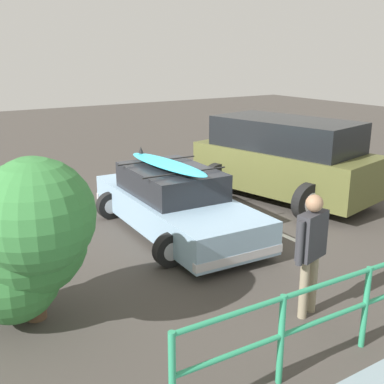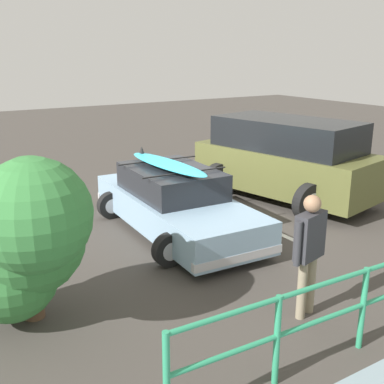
% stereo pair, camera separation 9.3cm
% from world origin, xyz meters
% --- Properties ---
extents(ground_plane, '(44.00, 44.00, 0.02)m').
position_xyz_m(ground_plane, '(0.00, 0.00, -0.01)').
color(ground_plane, '#423D38').
rests_on(ground_plane, ground).
extents(parking_stripe, '(0.12, 4.24, 0.00)m').
position_xyz_m(parking_stripe, '(-1.01, 0.44, 0.00)').
color(parking_stripe, silver).
rests_on(parking_stripe, ground).
extents(sedan_car, '(2.35, 4.47, 1.52)m').
position_xyz_m(sedan_car, '(0.62, 0.39, 0.59)').
color(sedan_car, '#8CADC6').
rests_on(sedan_car, ground).
extents(suv_car, '(3.14, 4.61, 1.91)m').
position_xyz_m(suv_car, '(-2.64, -0.07, 0.98)').
color(suv_car, brown).
rests_on(suv_car, ground).
extents(person_bystander, '(0.64, 0.30, 1.68)m').
position_xyz_m(person_bystander, '(0.72, 4.06, 1.01)').
color(person_bystander, gray).
rests_on(person_bystander, ground).
extents(bush_near_left, '(1.59, 1.95, 2.29)m').
position_xyz_m(bush_near_left, '(3.87, 2.37, 1.22)').
color(bush_near_left, brown).
rests_on(bush_near_left, ground).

